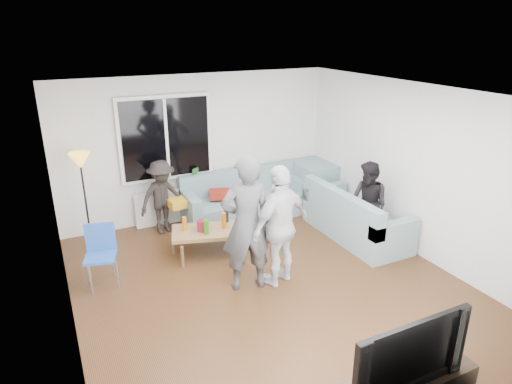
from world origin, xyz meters
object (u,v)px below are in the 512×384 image
coffee_table (208,241)px  side_chair (101,258)px  floor_lamp (86,202)px  sofa_back_section (245,195)px  player_right (280,226)px  television (402,349)px  sofa_right_section (356,213)px  player_left (246,224)px  spectator_back (162,197)px  spectator_right (368,204)px

coffee_table → side_chair: size_ratio=1.28×
side_chair → floor_lamp: bearing=105.5°
sofa_back_section → player_right: 2.35m
television → floor_lamp: bearing=113.0°
sofa_right_section → player_left: (-2.30, -0.61, 0.51)m
sofa_back_section → television: size_ratio=1.93×
coffee_table → spectator_back: 1.23m
floor_lamp → television: 5.17m
sofa_right_section → sofa_back_section: bearing=40.5°
sofa_back_section → floor_lamp: floor_lamp is taller
sofa_right_section → spectator_back: bearing=61.0°
sofa_back_section → player_left: bearing=-114.2°
sofa_right_section → player_left: player_left is taller
sofa_right_section → spectator_back: (-2.86, 1.59, 0.22)m
sofa_right_section → coffee_table: bearing=78.2°
coffee_table → floor_lamp: floor_lamp is taller
sofa_right_section → player_right: (-1.84, -0.70, 0.42)m
sofa_back_section → player_left: (-0.98, -2.17, 0.51)m
player_right → sofa_back_section: bearing=-121.5°
spectator_right → sofa_right_section: bearing=173.2°
coffee_table → player_right: player_right is taller
spectator_back → television: spectator_back is taller
player_right → sofa_right_section: bearing=-178.0°
television → side_chair: bearing=120.2°
floor_lamp → sofa_back_section: bearing=0.2°
player_left → coffee_table: bearing=-72.7°
sofa_right_section → floor_lamp: (-4.07, 1.54, 0.36)m
sofa_back_section → spectator_back: bearing=178.9°
spectator_right → floor_lamp: bearing=-121.0°
sofa_back_section → player_left: size_ratio=1.23×
side_chair → player_left: bearing=-11.0°
television → player_right: bearing=85.3°
spectator_back → television: 4.87m
coffee_table → player_left: player_left is taller
coffee_table → spectator_back: bearing=111.0°
side_chair → television: (2.02, -3.48, 0.35)m
floor_lamp → spectator_back: 1.22m
player_right → player_left: bearing=-28.5°
side_chair → floor_lamp: 1.33m
sofa_right_section → side_chair: size_ratio=2.33×
spectator_right → spectator_back: spectator_right is taller
spectator_right → player_left: bearing=-88.5°
player_left → spectator_right: size_ratio=1.37×
player_right → television: 2.53m
sofa_back_section → player_right: bearing=-102.8°
coffee_table → spectator_back: (-0.41, 1.08, 0.44)m
coffee_table → player_right: bearing=-63.4°
side_chair → sofa_right_section: bearing=11.8°
coffee_table → television: 3.79m
sofa_right_section → side_chair: bearing=86.3°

